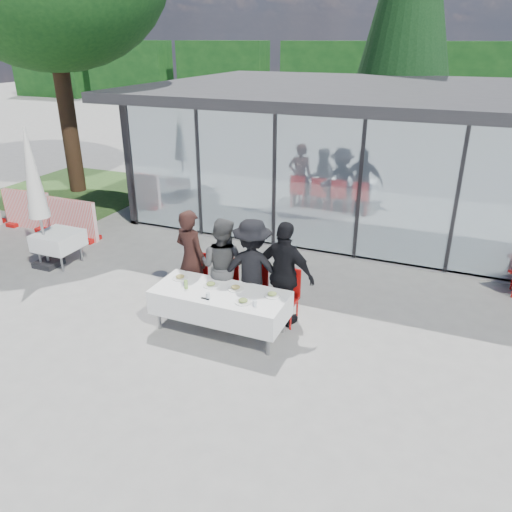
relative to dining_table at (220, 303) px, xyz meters
The scene contains 23 objects.
ground 0.70m from the dining_table, 22.70° to the right, with size 90.00×90.00×0.00m, color gray.
pavilion 8.50m from the dining_table, 73.22° to the left, with size 14.80×8.80×3.44m.
treeline 27.93m from the dining_table, 93.28° to the left, with size 62.50×2.00×4.40m.
dining_table is the anchor object (origin of this frame).
diner_a 1.19m from the dining_table, 143.96° to the left, with size 0.67×0.67×1.84m, color #311A15.
diner_chair_a 1.18m from the dining_table, 140.43° to the left, with size 0.44×0.44×0.97m.
diner_b 0.79m from the dining_table, 112.41° to the left, with size 0.86×0.86×1.77m, color #4D4D4D.
diner_chair_b 0.80m from the dining_table, 109.95° to the left, with size 0.44×0.44×0.97m.
diner_c 0.82m from the dining_table, 65.30° to the left, with size 1.18×1.18×1.83m, color black.
diner_chair_c 0.81m from the dining_table, 67.96° to the left, with size 0.44×0.44×0.97m.
diner_d 1.18m from the dining_table, 36.22° to the left, with size 1.09×1.09×1.87m, color black.
diner_chair_d 1.17m from the dining_table, 39.76° to the left, with size 0.44×0.44×0.97m.
plate_a 0.90m from the dining_table, 168.97° to the left, with size 0.27×0.27×0.07m.
plate_b 0.35m from the dining_table, 151.88° to the left, with size 0.27×0.27×0.07m.
plate_c 0.36m from the dining_table, 39.95° to the left, with size 0.27×0.27×0.07m.
plate_d 0.90m from the dining_table, 12.63° to the left, with size 0.27×0.27×0.07m.
plate_extra 0.59m from the dining_table, 20.91° to the right, with size 0.27×0.27×0.07m.
juice_bottle 0.65m from the dining_table, 168.33° to the right, with size 0.06×0.06×0.15m, color #80B24A.
drinking_glasses 0.49m from the dining_table, 38.12° to the right, with size 0.85×0.14×0.10m.
folded_eyeglasses 0.40m from the dining_table, 107.72° to the right, with size 0.14×0.03×0.01m, color black.
spare_table_left 4.59m from the dining_table, 166.23° to the left, with size 0.86×0.86×0.74m.
market_umbrella 4.94m from the dining_table, 169.02° to the left, with size 0.50×0.50×3.00m.
grass_patch 9.99m from the dining_table, 144.23° to the left, with size 5.00×5.00×0.02m, color #385926.
Camera 1 is at (2.96, -6.33, 4.60)m, focal length 35.00 mm.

